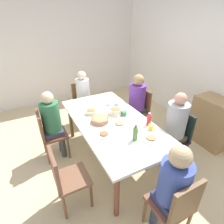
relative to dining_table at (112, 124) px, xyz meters
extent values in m
plane|color=#CCB589|center=(0.00, 0.00, -0.69)|extent=(6.66, 6.66, 0.00)
cube|color=white|center=(0.00, 2.16, 0.61)|extent=(5.79, 0.12, 2.60)
cube|color=silver|center=(-2.83, 0.00, 0.61)|extent=(0.12, 4.44, 2.60)
cube|color=white|center=(0.00, 0.00, 0.05)|extent=(2.05, 1.05, 0.04)
cylinder|color=brown|center=(-0.92, -0.42, -0.33)|extent=(0.07, 0.07, 0.72)
cylinder|color=brown|center=(0.92, -0.42, -0.33)|extent=(0.07, 0.07, 0.72)
cylinder|color=brown|center=(-0.92, 0.42, -0.33)|extent=(0.07, 0.07, 0.72)
cylinder|color=brown|center=(0.92, 0.42, -0.33)|extent=(0.07, 0.07, 0.72)
cube|color=black|center=(0.51, 0.82, -0.25)|extent=(0.40, 0.40, 0.04)
cylinder|color=black|center=(0.68, 0.99, -0.47)|extent=(0.04, 0.04, 0.43)
cylinder|color=black|center=(0.34, 0.99, -0.47)|extent=(0.04, 0.04, 0.43)
cylinder|color=black|center=(0.68, 0.65, -0.47)|extent=(0.04, 0.04, 0.43)
cylinder|color=black|center=(0.34, 0.65, -0.47)|extent=(0.04, 0.04, 0.43)
cube|color=black|center=(0.51, 1.00, -0.01)|extent=(0.38, 0.04, 0.45)
cylinder|color=#534B43|center=(0.59, 0.72, -0.46)|extent=(0.09, 0.09, 0.45)
cylinder|color=brown|center=(0.43, 0.72, -0.46)|extent=(0.09, 0.09, 0.45)
cube|color=brown|center=(0.51, 0.82, -0.19)|extent=(0.30, 0.30, 0.10)
cylinder|color=#9B9BA1|center=(0.51, 0.82, 0.13)|extent=(0.31, 0.31, 0.54)
sphere|color=tan|center=(0.51, 0.82, 0.48)|extent=(0.18, 0.18, 0.18)
cube|color=brown|center=(-0.51, 0.82, -0.25)|extent=(0.40, 0.40, 0.04)
cylinder|color=brown|center=(-0.34, 0.99, -0.47)|extent=(0.04, 0.04, 0.43)
cylinder|color=brown|center=(-0.68, 0.99, -0.47)|extent=(0.04, 0.04, 0.43)
cylinder|color=brown|center=(-0.34, 0.65, -0.47)|extent=(0.04, 0.04, 0.43)
cylinder|color=brown|center=(-0.68, 0.65, -0.47)|extent=(0.04, 0.04, 0.43)
cube|color=brown|center=(-0.51, 1.00, -0.01)|extent=(0.38, 0.04, 0.45)
cylinder|color=#493946|center=(-0.43, 0.72, -0.46)|extent=(0.09, 0.09, 0.45)
cylinder|color=#394340|center=(-0.59, 0.72, -0.46)|extent=(0.09, 0.09, 0.45)
cube|color=#383B47|center=(-0.51, 0.82, -0.19)|extent=(0.30, 0.30, 0.10)
cylinder|color=#663398|center=(-0.51, 0.82, 0.10)|extent=(0.32, 0.32, 0.48)
sphere|color=#A18157|center=(-0.51, 0.82, 0.44)|extent=(0.21, 0.21, 0.21)
cube|color=brown|center=(0.51, -0.82, -0.25)|extent=(0.40, 0.40, 0.04)
cylinder|color=brown|center=(0.34, -0.99, -0.47)|extent=(0.04, 0.04, 0.43)
cylinder|color=brown|center=(0.68, -0.99, -0.47)|extent=(0.04, 0.04, 0.43)
cylinder|color=brown|center=(0.34, -0.65, -0.47)|extent=(0.04, 0.04, 0.43)
cylinder|color=brown|center=(0.68, -0.65, -0.47)|extent=(0.04, 0.04, 0.43)
cube|color=brown|center=(0.51, -1.00, -0.01)|extent=(0.38, 0.04, 0.45)
cube|color=brown|center=(-0.51, -0.82, -0.25)|extent=(0.40, 0.40, 0.04)
cylinder|color=brown|center=(-0.68, -0.99, -0.47)|extent=(0.04, 0.04, 0.43)
cylinder|color=brown|center=(-0.34, -0.99, -0.47)|extent=(0.04, 0.04, 0.43)
cylinder|color=brown|center=(-0.68, -0.65, -0.47)|extent=(0.04, 0.04, 0.43)
cylinder|color=brown|center=(-0.34, -0.65, -0.47)|extent=(0.04, 0.04, 0.43)
cube|color=brown|center=(-0.51, -1.00, -0.01)|extent=(0.38, 0.04, 0.45)
cylinder|color=#474342|center=(-0.59, -0.72, -0.46)|extent=(0.09, 0.09, 0.45)
cylinder|color=#3A423F|center=(-0.43, -0.72, -0.46)|extent=(0.09, 0.09, 0.45)
cube|color=#353549|center=(-0.51, -0.82, -0.19)|extent=(0.30, 0.30, 0.10)
cylinder|color=#2F6C46|center=(-0.51, -0.82, 0.10)|extent=(0.29, 0.29, 0.49)
sphere|color=beige|center=(-0.51, -0.82, 0.43)|extent=(0.18, 0.18, 0.18)
cube|color=brown|center=(-1.32, 0.00, -0.25)|extent=(0.40, 0.40, 0.04)
cylinder|color=brown|center=(-1.49, 0.17, -0.47)|extent=(0.04, 0.04, 0.43)
cylinder|color=brown|center=(-1.49, -0.17, -0.47)|extent=(0.04, 0.04, 0.43)
cylinder|color=brown|center=(-1.15, 0.17, -0.47)|extent=(0.04, 0.04, 0.43)
cylinder|color=brown|center=(-1.15, -0.17, -0.47)|extent=(0.04, 0.04, 0.43)
cube|color=brown|center=(-1.50, 0.00, -0.01)|extent=(0.04, 0.38, 0.45)
cylinder|color=#2F2C50|center=(-1.22, 0.08, -0.46)|extent=(0.09, 0.09, 0.45)
cylinder|color=#323A54|center=(-1.22, -0.08, -0.46)|extent=(0.09, 0.09, 0.45)
cube|color=navy|center=(-1.32, 0.00, -0.19)|extent=(0.30, 0.30, 0.10)
cylinder|color=silver|center=(-1.32, 0.00, 0.10)|extent=(0.28, 0.28, 0.47)
sphere|color=beige|center=(-1.32, 0.00, 0.42)|extent=(0.18, 0.18, 0.18)
cube|color=brown|center=(1.32, 0.00, -0.25)|extent=(0.40, 0.40, 0.04)
cylinder|color=brown|center=(1.49, 0.17, -0.47)|extent=(0.04, 0.04, 0.43)
cylinder|color=brown|center=(1.15, -0.17, -0.47)|extent=(0.04, 0.04, 0.43)
cylinder|color=brown|center=(1.15, 0.17, -0.47)|extent=(0.04, 0.04, 0.43)
cube|color=brown|center=(1.50, 0.00, -0.01)|extent=(0.04, 0.38, 0.45)
cylinder|color=#313C4C|center=(1.22, -0.08, -0.46)|extent=(0.09, 0.09, 0.45)
cylinder|color=#283048|center=(1.22, 0.08, -0.46)|extent=(0.09, 0.09, 0.45)
cube|color=navy|center=(1.32, 0.00, -0.19)|extent=(0.30, 0.30, 0.10)
cylinder|color=#374B9A|center=(1.32, 0.00, 0.09)|extent=(0.32, 0.32, 0.46)
sphere|color=tan|center=(1.32, 0.00, 0.42)|extent=(0.22, 0.22, 0.22)
cylinder|color=silver|center=(0.28, -0.27, 0.08)|extent=(0.22, 0.22, 0.01)
ellipsoid|color=#AE6139|center=(0.28, -0.27, 0.10)|extent=(0.12, 0.12, 0.02)
cylinder|color=silver|center=(0.16, 0.04, 0.08)|extent=(0.25, 0.25, 0.01)
ellipsoid|color=tan|center=(0.16, 0.04, 0.10)|extent=(0.14, 0.14, 0.02)
cylinder|color=silver|center=(0.65, 0.24, 0.08)|extent=(0.25, 0.25, 0.01)
ellipsoid|color=tan|center=(0.65, 0.24, 0.10)|extent=(0.14, 0.14, 0.02)
cylinder|color=#9E694F|center=(-0.05, -0.18, 0.11)|extent=(0.27, 0.27, 0.07)
ellipsoid|color=tan|center=(-0.05, -0.18, 0.14)|extent=(0.21, 0.21, 0.04)
cylinder|color=beige|center=(-0.15, 0.14, 0.12)|extent=(0.21, 0.21, 0.09)
ellipsoid|color=#B27648|center=(-0.15, 0.14, 0.17)|extent=(0.17, 0.17, 0.04)
cylinder|color=beige|center=(-0.35, -0.20, 0.11)|extent=(0.18, 0.18, 0.06)
ellipsoid|color=#AF7143|center=(-0.35, -0.20, 0.14)|extent=(0.15, 0.15, 0.04)
cylinder|color=#438260|center=(-0.05, 0.25, 0.11)|extent=(0.09, 0.09, 0.07)
torus|color=#458C69|center=(0.00, 0.25, 0.11)|extent=(0.05, 0.01, 0.05)
cylinder|color=white|center=(-0.50, 0.21, 0.11)|extent=(0.08, 0.08, 0.07)
torus|color=white|center=(-0.45, 0.21, 0.11)|extent=(0.05, 0.01, 0.05)
cylinder|color=yellow|center=(0.47, 0.37, 0.11)|extent=(0.07, 0.07, 0.08)
torus|color=#ECCD55|center=(0.52, 0.37, 0.11)|extent=(0.05, 0.01, 0.05)
cylinder|color=#2D60A0|center=(-0.28, 0.22, 0.12)|extent=(0.08, 0.08, 0.09)
torus|color=#3759A4|center=(-0.23, 0.22, 0.12)|extent=(0.05, 0.01, 0.05)
cylinder|color=red|center=(0.36, 0.43, 0.15)|extent=(0.06, 0.06, 0.16)
cone|color=red|center=(0.36, 0.43, 0.25)|extent=(0.06, 0.06, 0.03)
cylinder|color=white|center=(0.36, 0.43, 0.27)|extent=(0.03, 0.03, 0.01)
cylinder|color=#4B7B39|center=(0.56, 0.04, 0.17)|extent=(0.07, 0.07, 0.18)
cone|color=#568834|center=(0.56, 0.04, 0.27)|extent=(0.06, 0.06, 0.03)
cylinder|color=red|center=(0.56, 0.04, 0.29)|extent=(0.03, 0.03, 0.01)
cube|color=#A37D4F|center=(0.46, 1.86, -0.24)|extent=(0.70, 0.44, 0.90)
camera|label=1|loc=(2.13, -1.12, 1.57)|focal=29.34mm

